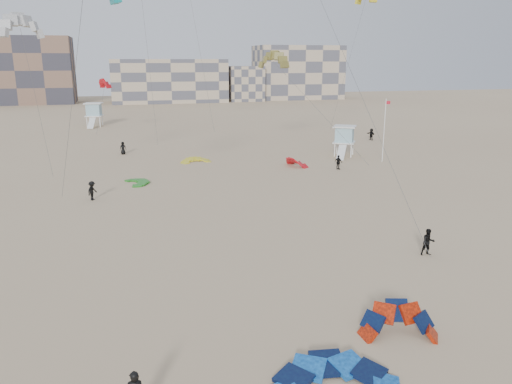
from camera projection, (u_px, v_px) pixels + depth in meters
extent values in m
plane|color=tan|center=(221.00, 347.00, 21.11)|extent=(320.00, 320.00, 0.00)
imported|color=black|center=(428.00, 242.00, 30.83)|extent=(0.91, 0.76, 1.70)
imported|color=black|center=(92.00, 191.00, 42.98)|extent=(1.11, 1.25, 1.68)
imported|color=black|center=(338.00, 162.00, 55.08)|extent=(0.83, 1.01, 1.61)
imported|color=black|center=(123.00, 148.00, 63.97)|extent=(0.83, 0.57, 1.63)
imported|color=black|center=(371.00, 134.00, 75.27)|extent=(0.89, 1.73, 1.78)
cylinder|color=#3F3F3F|center=(72.00, 106.00, 35.44)|extent=(3.50, 7.70, 15.18)
cylinder|color=#3F3F3F|center=(350.00, 70.00, 34.92)|extent=(1.24, 20.47, 20.16)
cylinder|color=#3F3F3F|center=(38.00, 107.00, 44.60)|extent=(1.08, 2.09, 13.32)
cylinder|color=#3F3F3F|center=(145.00, 27.00, 59.02)|extent=(1.97, 4.88, 29.00)
cylinder|color=#3F3F3F|center=(318.00, 110.00, 56.09)|extent=(6.92, 12.49, 10.61)
cylinder|color=#3F3F3F|center=(347.00, 69.00, 73.29)|extent=(1.15, 7.82, 18.88)
cylinder|color=#3F3F3F|center=(201.00, 57.00, 72.92)|extent=(3.86, 1.76, 22.27)
cylinder|color=#3F3F3F|center=(101.00, 109.00, 76.97)|extent=(1.53, 6.63, 7.02)
cube|color=white|center=(344.00, 142.00, 62.83)|extent=(3.56, 3.56, 0.13)
cube|color=#8DB5C1|center=(344.00, 134.00, 62.57)|extent=(2.92, 2.92, 1.85)
cube|color=white|center=(345.00, 126.00, 62.32)|extent=(3.69, 3.69, 0.15)
cube|color=white|center=(352.00, 153.00, 60.73)|extent=(2.16, 2.72, 1.53)
cube|color=white|center=(94.00, 116.00, 90.74)|extent=(3.34, 3.34, 0.15)
cube|color=#8DB5C1|center=(94.00, 110.00, 90.46)|extent=(2.74, 2.74, 2.08)
cube|color=white|center=(93.00, 103.00, 90.17)|extent=(3.46, 3.46, 0.17)
cube|color=white|center=(94.00, 123.00, 88.38)|extent=(1.50, 3.08, 1.72)
cylinder|color=white|center=(384.00, 131.00, 58.65)|extent=(0.09, 0.09, 7.43)
cube|color=red|center=(388.00, 103.00, 57.89)|extent=(0.56, 0.02, 0.37)
cube|color=brown|center=(19.00, 70.00, 136.54)|extent=(28.00, 14.00, 18.00)
cube|color=tan|center=(169.00, 81.00, 143.49)|extent=(32.00, 16.00, 12.00)
cube|color=tan|center=(298.00, 72.00, 154.78)|extent=(26.00, 14.00, 16.00)
cube|color=tan|center=(244.00, 84.00, 147.34)|extent=(10.00, 10.00, 10.00)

